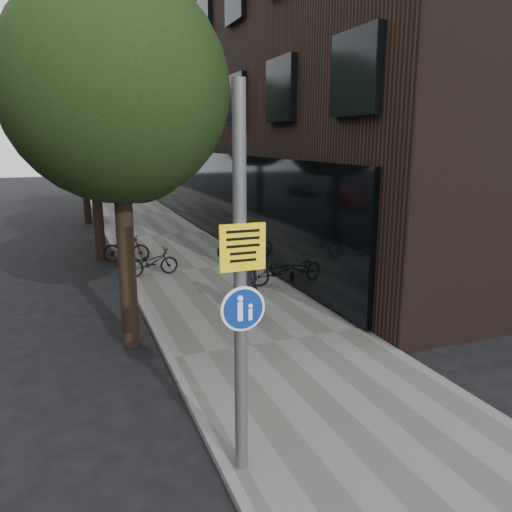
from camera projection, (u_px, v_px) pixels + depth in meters
name	position (u px, v px, depth m)	size (l,w,h in m)	color
ground	(344.00, 431.00, 7.61)	(120.00, 120.00, 0.00)	black
sidewalk	(196.00, 270.00, 16.77)	(4.50, 60.00, 0.12)	slate
curb_edge	(128.00, 277.00, 15.98)	(0.15, 60.00, 0.13)	slate
building_right_dark_brick	(280.00, 56.00, 28.53)	(12.00, 40.00, 18.00)	black
street_tree_near	(120.00, 100.00, 9.78)	(4.40, 4.40, 7.50)	black
street_tree_mid	(93.00, 117.00, 17.50)	(5.00, 5.00, 7.80)	black
street_tree_far	(82.00, 124.00, 25.68)	(5.00, 5.00, 7.80)	black
signpost	(240.00, 288.00, 6.05)	(0.57, 0.16, 4.90)	#595B5E
pedestrian	(247.00, 281.00, 12.23)	(0.62, 0.41, 1.71)	black
parked_bike_facade_near	(279.00, 271.00, 14.61)	(0.62, 1.78, 0.93)	black
parked_bike_facade_far	(236.00, 246.00, 18.12)	(0.42, 1.49, 0.89)	black
parked_bike_curb_near	(152.00, 262.00, 15.81)	(0.58, 1.66, 0.87)	black
parked_bike_curb_far	(126.00, 248.00, 17.61)	(0.46, 1.63, 0.98)	black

